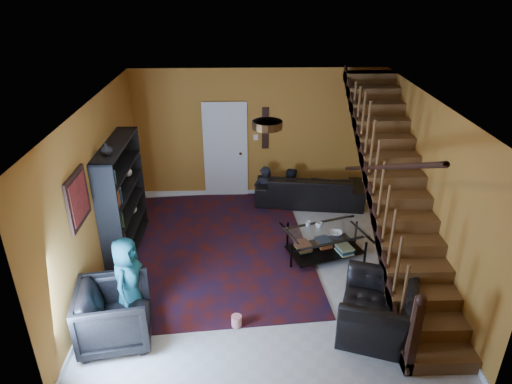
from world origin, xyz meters
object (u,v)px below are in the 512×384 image
sofa (309,189)px  armchair_left (115,314)px  coffee_table (325,242)px  bookshelf (123,200)px  armchair_right (378,310)px

sofa → armchair_left: 5.08m
armchair_left → coffee_table: 3.68m
armchair_left → bookshelf: bearing=-0.6°
armchair_right → bookshelf: bearing=-100.5°
bookshelf → sofa: bookshelf is taller
coffee_table → bookshelf: bearing=173.9°
coffee_table → sofa: bearing=89.9°
sofa → armchair_left: size_ratio=2.42×
sofa → coffee_table: (-0.00, -2.07, -0.04)m
armchair_left → coffee_table: size_ratio=0.64×
sofa → bookshelf: bearing=33.3°
bookshelf → armchair_left: bearing=-81.2°
coffee_table → armchair_left: bearing=-148.5°
sofa → armchair_right: bearing=103.3°
armchair_left → coffee_table: bearing=-67.9°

